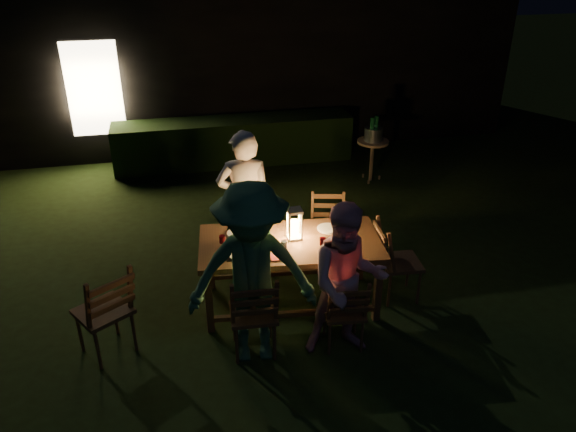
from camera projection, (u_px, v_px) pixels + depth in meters
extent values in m
plane|color=black|center=(313.00, 267.00, 7.05)|extent=(40.00, 40.00, 0.00)
cube|color=black|center=(240.00, 46.00, 11.70)|extent=(10.00, 4.00, 3.20)
cube|color=#FFE5B2|center=(94.00, 89.00, 9.56)|extent=(0.90, 0.06, 1.60)
cube|color=black|center=(234.00, 141.00, 10.03)|extent=(4.20, 0.70, 0.80)
cube|color=#54331C|center=(290.00, 244.00, 6.02)|extent=(2.03, 1.16, 0.06)
cube|color=#54331C|center=(209.00, 303.00, 5.77)|extent=(0.07, 0.07, 0.71)
cube|color=#54331C|center=(210.00, 262.00, 6.48)|extent=(0.07, 0.07, 0.71)
cube|color=#54331C|center=(378.00, 292.00, 5.95)|extent=(0.07, 0.07, 0.71)
cube|color=#54331C|center=(361.00, 253.00, 6.66)|extent=(0.07, 0.07, 0.71)
cube|color=#54331C|center=(253.00, 313.00, 5.46)|extent=(0.47, 0.45, 0.04)
cube|color=#54331C|center=(254.00, 300.00, 5.16)|extent=(0.46, 0.18, 0.53)
cube|color=#54331C|center=(344.00, 311.00, 5.57)|extent=(0.44, 0.42, 0.04)
cube|color=#54331C|center=(349.00, 300.00, 5.31)|extent=(0.41, 0.17, 0.47)
cube|color=#54331C|center=(246.00, 238.00, 6.79)|extent=(0.48, 0.47, 0.04)
cube|color=#54331C|center=(245.00, 210.00, 6.83)|extent=(0.46, 0.19, 0.52)
cube|color=#54331C|center=(328.00, 235.00, 6.90)|extent=(0.51, 0.49, 0.04)
cube|color=#54331C|center=(328.00, 209.00, 6.94)|extent=(0.44, 0.24, 0.50)
cube|color=#54331C|center=(401.00, 262.00, 6.30)|extent=(0.45, 0.47, 0.04)
cube|color=#54331C|center=(386.00, 242.00, 6.14)|extent=(0.18, 0.45, 0.52)
cube|color=#54331C|center=(103.00, 311.00, 5.44)|extent=(0.64, 0.64, 0.04)
cube|color=#54331C|center=(109.00, 295.00, 5.17)|extent=(0.48, 0.39, 0.56)
imported|color=white|center=(245.00, 202.00, 6.65)|extent=(0.70, 0.49, 1.80)
imported|color=pink|center=(347.00, 281.00, 5.33)|extent=(0.84, 0.69, 1.61)
imported|color=#336742|center=(252.00, 276.00, 5.18)|extent=(1.27, 0.82, 1.87)
cube|color=white|center=(294.00, 237.00, 6.05)|extent=(0.15, 0.15, 0.03)
cube|color=white|center=(295.00, 211.00, 5.90)|extent=(0.16, 0.16, 0.03)
cylinder|color=#FF9E3F|center=(294.00, 228.00, 6.00)|extent=(0.09, 0.09, 0.18)
cylinder|color=white|center=(238.00, 233.00, 6.15)|extent=(0.25, 0.25, 0.01)
cylinder|color=white|center=(240.00, 254.00, 5.76)|extent=(0.25, 0.25, 0.01)
cylinder|color=white|center=(328.00, 228.00, 6.24)|extent=(0.25, 0.25, 0.01)
cylinder|color=white|center=(335.00, 248.00, 5.86)|extent=(0.25, 0.25, 0.01)
cylinder|color=#0F471E|center=(267.00, 231.00, 5.92)|extent=(0.07, 0.07, 0.28)
cube|color=red|center=(279.00, 257.00, 5.71)|extent=(0.18, 0.14, 0.01)
cube|color=red|center=(346.00, 252.00, 5.80)|extent=(0.18, 0.14, 0.01)
cube|color=black|center=(233.00, 259.00, 5.68)|extent=(0.14, 0.07, 0.01)
cylinder|color=#936F49|center=(373.00, 142.00, 9.17)|extent=(0.52, 0.52, 0.04)
cylinder|color=#936F49|center=(372.00, 161.00, 9.33)|extent=(0.06, 0.06, 0.68)
cylinder|color=#A5A8AD|center=(374.00, 134.00, 9.11)|extent=(0.30, 0.30, 0.22)
cylinder|color=#0F471E|center=(372.00, 132.00, 9.04)|extent=(0.07, 0.07, 0.32)
cylinder|color=#0F471E|center=(376.00, 130.00, 9.13)|extent=(0.07, 0.07, 0.32)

